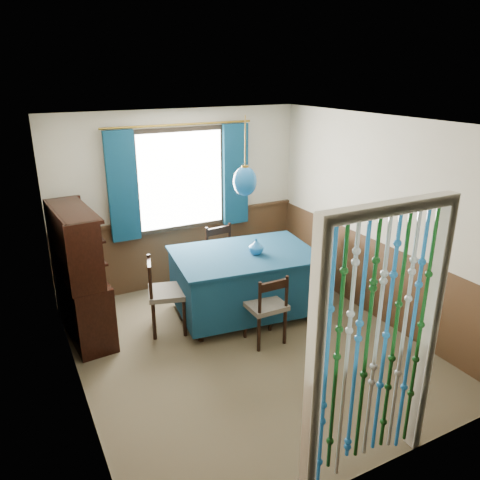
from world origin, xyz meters
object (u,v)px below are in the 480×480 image
sideboard (82,292)px  bowl_shelf (86,255)px  dining_table (245,279)px  chair_far (224,257)px  vase_table (256,247)px  chair_left (165,293)px  pendant_lamp (245,181)px  vase_sideboard (80,259)px  chair_near (266,306)px  chair_right (313,266)px

sideboard → bowl_shelf: sideboard is taller
dining_table → chair_far: bearing=90.1°
vase_table → bowl_shelf: bearing=172.5°
chair_left → pendant_lamp: (1.03, -0.08, 1.26)m
chair_far → bowl_shelf: (-1.95, -0.63, 0.61)m
dining_table → vase_sideboard: size_ratio=11.08×
chair_far → bowl_shelf: 2.14m
dining_table → chair_far: (0.10, 0.80, 0.00)m
chair_near → sideboard: sideboard is taller
vase_sideboard → chair_left: bearing=-37.0°
bowl_shelf → chair_left: bearing=-6.2°
pendant_lamp → bowl_shelf: (-1.85, 0.17, -0.66)m
chair_near → vase_table: size_ratio=4.82×
chair_far → vase_table: (0.01, -0.89, 0.45)m
dining_table → vase_table: bearing=-31.4°
chair_near → sideboard: bearing=147.9°
pendant_lamp → bowl_shelf: size_ratio=4.27×
chair_near → chair_left: (-0.94, 0.79, 0.03)m
sideboard → vase_sideboard: 0.42m
dining_table → pendant_lamp: (0.00, -0.00, 1.27)m
chair_near → chair_right: size_ratio=0.90×
chair_right → sideboard: bearing=93.5°
sideboard → bowl_shelf: 0.60m
vase_sideboard → chair_right: bearing=-15.3°
dining_table → vase_table: vase_table is taller
bowl_shelf → vase_sideboard: bowl_shelf is taller
chair_far → vase_sideboard: (-1.95, -0.10, 0.38)m
chair_near → chair_left: chair_left is taller
chair_right → bowl_shelf: bowl_shelf is taller
sideboard → chair_far: bearing=6.2°
chair_near → chair_far: chair_far is taller
pendant_lamp → vase_sideboard: bearing=159.3°
sideboard → vase_table: size_ratio=8.78×
dining_table → bowl_shelf: 1.96m
chair_far → vase_sideboard: 1.99m
chair_left → vase_table: 1.23m
vase_table → chair_right: bearing=0.4°
sideboard → dining_table: bearing=-16.9°
chair_far → chair_left: bearing=27.9°
bowl_shelf → vase_sideboard: (0.00, 0.53, -0.23)m
vase_table → vase_sideboard: size_ratio=1.05×
chair_far → bowl_shelf: bowl_shelf is taller
chair_far → chair_left: (-1.13, -0.72, 0.00)m
chair_left → sideboard: 0.95m
pendant_lamp → vase_table: 0.83m
sideboard → pendant_lamp: 2.30m
chair_near → chair_far: (0.19, 1.51, 0.03)m
vase_table → pendant_lamp: bearing=141.7°
chair_near → chair_right: bearing=29.5°
sideboard → vase_sideboard: bearing=73.4°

